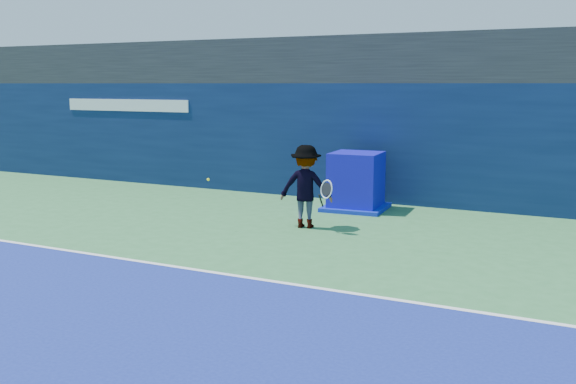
# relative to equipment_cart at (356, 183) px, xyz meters

# --- Properties ---
(ground) EXTENTS (80.00, 80.00, 0.00)m
(ground) POSITION_rel_equipment_cart_xyz_m (-0.73, -9.00, -0.63)
(ground) COLOR #33713D
(ground) RESTS_ON ground
(baseline) EXTENTS (24.00, 0.10, 0.01)m
(baseline) POSITION_rel_equipment_cart_xyz_m (-0.73, -6.00, -0.62)
(baseline) COLOR white
(baseline) RESTS_ON ground
(stadium_band) EXTENTS (36.00, 3.00, 1.20)m
(stadium_band) POSITION_rel_equipment_cart_xyz_m (-0.73, 2.50, 2.97)
(stadium_band) COLOR black
(stadium_band) RESTS_ON back_wall_assembly
(back_wall_assembly) EXTENTS (36.00, 1.03, 3.00)m
(back_wall_assembly) POSITION_rel_equipment_cart_xyz_m (-0.73, 1.50, 0.87)
(back_wall_assembly) COLOR #0B1A3D
(back_wall_assembly) RESTS_ON ground
(equipment_cart) EXTENTS (1.52, 1.52, 1.37)m
(equipment_cart) POSITION_rel_equipment_cart_xyz_m (0.00, 0.00, 0.00)
(equipment_cart) COLOR #110CAD
(equipment_cart) RESTS_ON ground
(tennis_player) EXTENTS (1.36, 0.84, 1.74)m
(tennis_player) POSITION_rel_equipment_cart_xyz_m (-0.27, -2.33, 0.24)
(tennis_player) COLOR white
(tennis_player) RESTS_ON ground
(tennis_ball) EXTENTS (0.06, 0.06, 0.06)m
(tennis_ball) POSITION_rel_equipment_cart_xyz_m (-1.94, -3.48, 0.44)
(tennis_ball) COLOR #EEF51B
(tennis_ball) RESTS_ON ground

